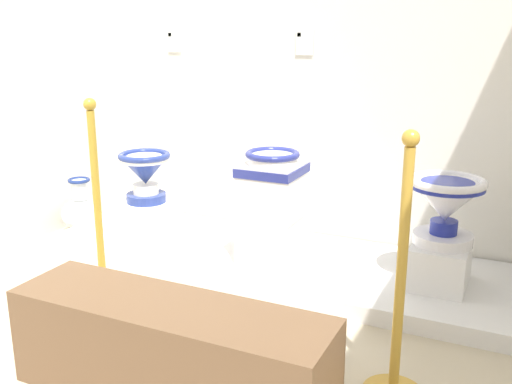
# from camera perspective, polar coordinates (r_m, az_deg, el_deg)

# --- Properties ---
(wall_back) EXTENTS (3.59, 0.06, 3.00)m
(wall_back) POSITION_cam_1_polar(r_m,az_deg,el_deg) (3.79, 5.32, 16.93)
(wall_back) COLOR silver
(wall_back) RESTS_ON ground_plane
(display_platform) EXTENTS (2.91, 0.91, 0.09)m
(display_platform) POSITION_cam_1_polar(r_m,az_deg,el_deg) (3.59, 1.94, -6.71)
(display_platform) COLOR white
(display_platform) RESTS_ON ground_plane
(plinth_block_squat_floral) EXTENTS (0.35, 0.31, 0.18)m
(plinth_block_squat_floral) POSITION_cam_1_polar(r_m,az_deg,el_deg) (4.08, -10.44, -2.14)
(plinth_block_squat_floral) COLOR white
(plinth_block_squat_floral) RESTS_ON display_platform
(antique_toilet_squat_floral) EXTENTS (0.34, 0.34, 0.34)m
(antique_toilet_squat_floral) POSITION_cam_1_polar(r_m,az_deg,el_deg) (4.00, -10.65, 2.01)
(antique_toilet_squat_floral) COLOR navy
(antique_toilet_squat_floral) RESTS_ON plinth_block_squat_floral
(plinth_block_slender_white) EXTENTS (0.31, 0.36, 0.26)m
(plinth_block_slender_white) POSITION_cam_1_polar(r_m,az_deg,el_deg) (3.46, 1.54, -4.43)
(plinth_block_slender_white) COLOR white
(plinth_block_slender_white) RESTS_ON display_platform
(antique_toilet_slender_white) EXTENTS (0.33, 0.34, 0.38)m
(antique_toilet_slender_white) POSITION_cam_1_polar(r_m,az_deg,el_deg) (3.36, 1.58, 0.93)
(antique_toilet_slender_white) COLOR white
(antique_toilet_slender_white) RESTS_ON plinth_block_slender_white
(plinth_block_rightmost) EXTENTS (0.28, 0.37, 0.23)m
(plinth_block_rightmost) POSITION_cam_1_polar(r_m,az_deg,el_deg) (3.28, 17.33, -6.65)
(plinth_block_rightmost) COLOR white
(plinth_block_rightmost) RESTS_ON display_platform
(antique_toilet_rightmost) EXTENTS (0.39, 0.39, 0.35)m
(antique_toilet_rightmost) POSITION_cam_1_polar(r_m,az_deg,el_deg) (3.17, 17.83, -0.93)
(antique_toilet_rightmost) COLOR white
(antique_toilet_rightmost) RESTS_ON plinth_block_rightmost
(info_placard_first) EXTENTS (0.10, 0.01, 0.14)m
(info_placard_first) POSITION_cam_1_polar(r_m,az_deg,el_deg) (4.19, -7.90, 14.21)
(info_placard_first) COLOR white
(info_placard_second) EXTENTS (0.11, 0.01, 0.15)m
(info_placard_second) POSITION_cam_1_polar(r_m,az_deg,el_deg) (3.76, 4.69, 14.19)
(info_placard_second) COLOR white
(decorative_vase_companion) EXTENTS (0.28, 0.28, 0.40)m
(decorative_vase_companion) POSITION_cam_1_polar(r_m,az_deg,el_deg) (4.33, -16.47, -1.85)
(decorative_vase_companion) COLOR navy
(decorative_vase_companion) RESTS_ON ground_plane
(stanchion_post_near_left) EXTENTS (0.22, 0.22, 1.07)m
(stanchion_post_near_left) POSITION_cam_1_polar(r_m,az_deg,el_deg) (3.20, -14.84, -3.92)
(stanchion_post_near_left) COLOR gold
(stanchion_post_near_left) RESTS_ON ground_plane
(stanchion_post_near_right) EXTENTS (0.24, 0.24, 1.07)m
(stanchion_post_near_right) POSITION_cam_1_polar(r_m,az_deg,el_deg) (2.36, 13.52, -11.74)
(stanchion_post_near_right) COLOR gold
(stanchion_post_near_right) RESTS_ON ground_plane
(museum_bench) EXTENTS (1.29, 0.36, 0.40)m
(museum_bench) POSITION_cam_1_polar(r_m,az_deg,el_deg) (2.39, -8.26, -14.97)
(museum_bench) COLOR brown
(museum_bench) RESTS_ON ground_plane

